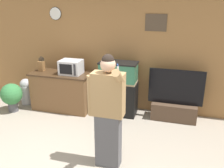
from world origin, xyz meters
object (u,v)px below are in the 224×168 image
object	(u,v)px
knife_block	(41,66)
trash_bin	(26,91)
aquarium_on_stand	(118,88)
potted_plant	(12,95)
person_standing	(108,111)
microwave	(71,67)
counter_island	(62,91)
tv_on_stand	(174,105)

from	to	relation	value
knife_block	trash_bin	world-z (taller)	knife_block
aquarium_on_stand	trash_bin	xyz separation A→B (m)	(-2.32, -0.09, -0.28)
knife_block	potted_plant	world-z (taller)	knife_block
aquarium_on_stand	person_standing	xyz separation A→B (m)	(0.31, -1.81, 0.33)
microwave	potted_plant	world-z (taller)	microwave
counter_island	potted_plant	distance (m)	1.13
microwave	potted_plant	xyz separation A→B (m)	(-1.31, -0.46, -0.64)
knife_block	tv_on_stand	distance (m)	3.13
microwave	trash_bin	xyz separation A→B (m)	(-1.25, 0.02, -0.71)
counter_island	trash_bin	distance (m)	1.00
knife_block	microwave	bearing A→B (deg)	-1.54
microwave	tv_on_stand	world-z (taller)	microwave
counter_island	knife_block	world-z (taller)	knife_block
counter_island	aquarium_on_stand	bearing A→B (deg)	5.69
tv_on_stand	person_standing	world-z (taller)	person_standing
microwave	trash_bin	size ratio (longest dim) A/B	0.74
counter_island	microwave	xyz separation A→B (m)	(0.26, 0.02, 0.60)
knife_block	person_standing	distance (m)	2.75
tv_on_stand	trash_bin	size ratio (longest dim) A/B	1.80
aquarium_on_stand	person_standing	world-z (taller)	person_standing
counter_island	knife_block	size ratio (longest dim) A/B	4.15
microwave	trash_bin	distance (m)	1.44
aquarium_on_stand	tv_on_stand	xyz separation A→B (m)	(1.23, 0.07, -0.28)
potted_plant	aquarium_on_stand	bearing A→B (deg)	13.51
aquarium_on_stand	tv_on_stand	size ratio (longest dim) A/B	1.05
trash_bin	knife_block	bearing A→B (deg)	-0.12
counter_island	aquarium_on_stand	xyz separation A→B (m)	(1.32, 0.13, 0.16)
knife_block	potted_plant	size ratio (longest dim) A/B	0.50
person_standing	knife_block	bearing A→B (deg)	141.24
microwave	aquarium_on_stand	size ratio (longest dim) A/B	0.39
counter_island	potted_plant	world-z (taller)	counter_island
aquarium_on_stand	tv_on_stand	bearing A→B (deg)	3.17
microwave	knife_block	world-z (taller)	knife_block
counter_island	microwave	world-z (taller)	microwave
tv_on_stand	potted_plant	world-z (taller)	tv_on_stand
aquarium_on_stand	potted_plant	xyz separation A→B (m)	(-2.37, -0.57, -0.21)
counter_island	microwave	bearing A→B (deg)	4.45
person_standing	trash_bin	distance (m)	3.20
aquarium_on_stand	trash_bin	size ratio (longest dim) A/B	1.89
knife_block	person_standing	bearing A→B (deg)	-38.76
knife_block	person_standing	xyz separation A→B (m)	(2.14, -1.72, -0.07)
aquarium_on_stand	person_standing	size ratio (longest dim) A/B	0.67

